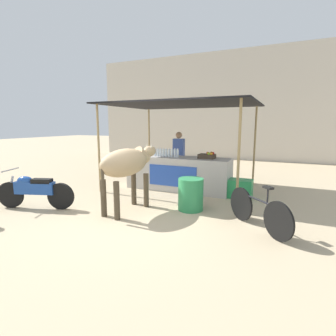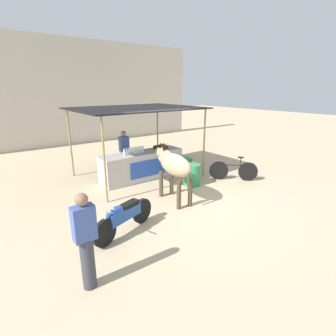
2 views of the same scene
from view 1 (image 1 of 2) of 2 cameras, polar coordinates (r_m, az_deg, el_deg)
ground_plane at (r=5.80m, az=-6.34°, el=-9.60°), size 60.00×60.00×0.00m
building_wall_far at (r=14.78m, az=13.86°, el=12.93°), size 16.00×0.50×5.66m
stall_counter at (r=7.58m, az=2.16°, el=-1.21°), size 3.00×0.82×0.96m
stall_awning at (r=7.74m, az=3.13°, el=13.10°), size 4.20×3.20×2.47m
water_bottle_row at (r=7.59m, az=-0.40°, el=3.35°), size 0.79×0.07×0.25m
fruit_crate at (r=7.26m, az=8.55°, el=2.62°), size 0.44×0.32×0.18m
vendor_behind_counter at (r=8.31m, az=2.34°, el=2.32°), size 0.34×0.22×1.65m
cooler_box at (r=7.06m, az=15.43°, el=-4.36°), size 0.60×0.44×0.48m
water_barrel at (r=5.85m, az=4.97°, el=-5.71°), size 0.56×0.56×0.72m
cow at (r=5.72m, az=-8.88°, el=0.77°), size 0.69×1.85×1.44m
motorcycle_parked at (r=6.64m, az=-27.12°, el=-4.28°), size 1.73×0.77×0.90m
bicycle_leaning at (r=5.06m, az=19.03°, el=-8.80°), size 1.21×1.20×0.85m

